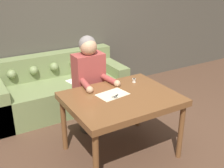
% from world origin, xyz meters
% --- Properties ---
extents(ground_plane, '(16.00, 16.00, 0.00)m').
position_xyz_m(ground_plane, '(0.00, 0.00, 0.00)').
color(ground_plane, '#4C3323').
extents(wall_back, '(8.00, 0.06, 2.60)m').
position_xyz_m(wall_back, '(0.00, 1.93, 1.30)').
color(wall_back, '#474238').
rests_on(wall_back, ground_plane).
extents(dining_table, '(1.18, 0.93, 0.73)m').
position_xyz_m(dining_table, '(-0.13, 0.04, 0.66)').
color(dining_table, brown).
rests_on(dining_table, ground_plane).
extents(couch, '(1.97, 0.84, 0.80)m').
position_xyz_m(couch, '(-0.33, 1.50, 0.30)').
color(couch, olive).
rests_on(couch, ground_plane).
extents(person, '(0.44, 0.57, 1.27)m').
position_xyz_m(person, '(-0.21, 0.68, 0.64)').
color(person, '#33281E').
rests_on(person, ground_plane).
extents(pattern_paper_main, '(0.35, 0.27, 0.00)m').
position_xyz_m(pattern_paper_main, '(-0.20, 0.12, 0.74)').
color(pattern_paper_main, beige).
rests_on(pattern_paper_main, dining_table).
extents(scissors, '(0.20, 0.16, 0.01)m').
position_xyz_m(scissors, '(-0.18, 0.07, 0.74)').
color(scissors, silver).
rests_on(scissors, dining_table).
extents(thread_spool, '(0.04, 0.04, 0.05)m').
position_xyz_m(thread_spool, '(0.21, 0.30, 0.76)').
color(thread_spool, beige).
rests_on(thread_spool, dining_table).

